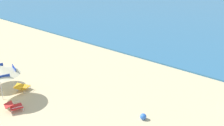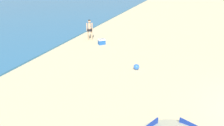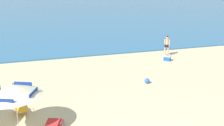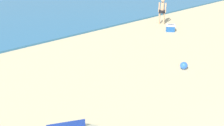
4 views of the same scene
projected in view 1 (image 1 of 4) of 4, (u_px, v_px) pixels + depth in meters
name	position (u px, v px, depth m)	size (l,w,h in m)	color
lounge_chair_under_umbrella	(14.00, 106.00, 16.03)	(0.83, 1.00, 0.50)	red
lounge_chair_beside_umbrella	(22.00, 87.00, 17.94)	(0.72, 0.97, 0.51)	gold
beach_ball	(143.00, 117.00, 15.36)	(0.31, 0.31, 0.31)	blue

